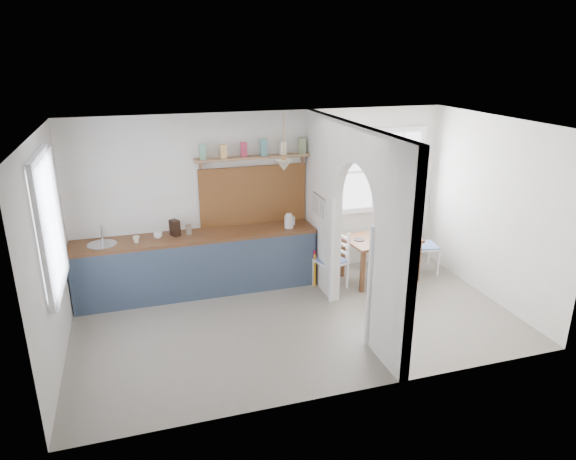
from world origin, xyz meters
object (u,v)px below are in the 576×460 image
object	(u,v)px
chair_right	(424,245)
vase	(381,227)
kettle	(289,221)
chair_left	(331,260)
dining_table	(380,258)

from	to	relation	value
chair_right	vase	world-z (taller)	chair_right
chair_right	kettle	bearing A→B (deg)	93.01
chair_left	chair_right	size ratio (longest dim) A/B	0.97
chair_left	chair_right	bearing A→B (deg)	77.92
chair_left	kettle	distance (m)	0.87
kettle	chair_right	bearing A→B (deg)	5.05
dining_table	chair_left	bearing A→B (deg)	178.08
dining_table	kettle	distance (m)	1.58
chair_left	vase	xyz separation A→B (m)	(0.96, 0.28, 0.34)
kettle	chair_left	bearing A→B (deg)	-21.38
chair_left	chair_right	distance (m)	1.65
chair_left	chair_right	world-z (taller)	chair_right
chair_left	vase	distance (m)	1.05
kettle	vase	distance (m)	1.53
dining_table	chair_left	distance (m)	0.86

